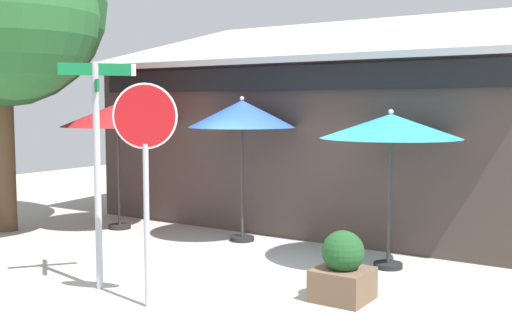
{
  "coord_description": "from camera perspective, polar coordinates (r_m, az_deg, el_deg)",
  "views": [
    {
      "loc": [
        5.33,
        -7.23,
        2.51
      ],
      "look_at": [
        -0.23,
        1.2,
        1.6
      ],
      "focal_mm": 43.97,
      "sensor_mm": 36.0,
      "label": 1
    }
  ],
  "objects": [
    {
      "name": "sidewalk_planter",
      "position": [
        8.19,
        7.9,
        -9.83
      ],
      "size": [
        0.68,
        0.68,
        0.9
      ],
      "color": "brown",
      "rests_on": "ground"
    },
    {
      "name": "stop_sign",
      "position": [
        7.71,
        -10.02,
        0.83
      ],
      "size": [
        0.71,
        0.4,
        2.76
      ],
      "color": "#A8AAB2",
      "rests_on": "ground"
    },
    {
      "name": "ground_plane",
      "position": [
        9.33,
        -2.91,
        -10.77
      ],
      "size": [
        28.0,
        28.0,
        0.1
      ],
      "primitive_type": "cube",
      "color": "#ADA8A0"
    },
    {
      "name": "patio_umbrella_crimson_left",
      "position": [
        12.76,
        -12.48,
        3.94
      ],
      "size": [
        2.23,
        2.23,
        2.59
      ],
      "color": "black",
      "rests_on": "ground"
    },
    {
      "name": "patio_umbrella_teal_right",
      "position": [
        9.63,
        12.15,
        2.89
      ],
      "size": [
        2.13,
        2.13,
        2.43
      ],
      "color": "black",
      "rests_on": "ground"
    },
    {
      "name": "street_sign_post",
      "position": [
        8.63,
        -14.25,
        0.91
      ],
      "size": [
        0.76,
        0.81,
        3.06
      ],
      "color": "#A8AAB2",
      "rests_on": "ground"
    },
    {
      "name": "shade_tree",
      "position": [
        13.01,
        -22.08,
        12.9
      ],
      "size": [
        4.67,
        4.09,
        6.53
      ],
      "color": "brown",
      "rests_on": "ground"
    },
    {
      "name": "cafe_building",
      "position": [
        13.84,
        7.21,
        2.0
      ],
      "size": [
        9.57,
        5.55,
        4.65
      ],
      "color": "#473833",
      "rests_on": "ground"
    },
    {
      "name": "patio_umbrella_royal_blue_center",
      "position": [
        11.33,
        -1.29,
        4.12
      ],
      "size": [
        1.96,
        1.96,
        2.64
      ],
      "color": "black",
      "rests_on": "ground"
    }
  ]
}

